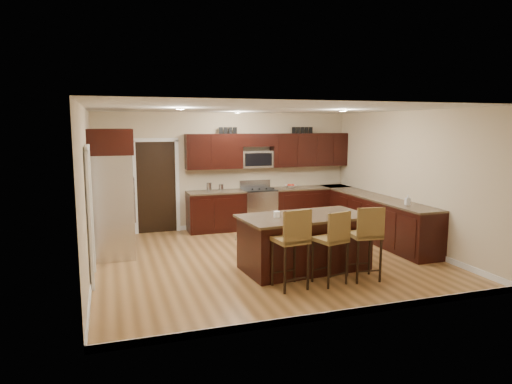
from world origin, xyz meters
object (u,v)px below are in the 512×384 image
object	(u,v)px
refrigerator	(112,192)
stool_right	(367,235)
range	(258,208)
stool_mid	(333,239)
island	(304,244)
stool_left	(293,239)

from	to	relation	value
refrigerator	stool_right	bearing A→B (deg)	-35.62
range	refrigerator	xyz separation A→B (m)	(-3.30, -1.41, 0.73)
range	stool_mid	xyz separation A→B (m)	(-0.17, -4.06, 0.24)
range	refrigerator	world-z (taller)	refrigerator
stool_right	island	bearing A→B (deg)	134.27
stool_mid	refrigerator	size ratio (longest dim) A/B	0.49
refrigerator	range	bearing A→B (deg)	23.12
island	stool_left	bearing A→B (deg)	-129.03
island	stool_mid	world-z (taller)	stool_mid
stool_left	stool_mid	distance (m)	0.67
range	island	xyz separation A→B (m)	(-0.26, -3.22, -0.04)
island	stool_mid	size ratio (longest dim) A/B	1.96
island	refrigerator	world-z (taller)	refrigerator
stool_left	stool_mid	world-z (taller)	stool_left
island	refrigerator	xyz separation A→B (m)	(-3.04, 1.81, 0.77)
stool_mid	refrigerator	distance (m)	4.14
stool_left	stool_right	size ratio (longest dim) A/B	1.03
stool_left	refrigerator	bearing A→B (deg)	125.50
range	refrigerator	bearing A→B (deg)	-156.88
island	stool_right	distance (m)	1.12
stool_left	refrigerator	size ratio (longest dim) A/B	0.52
stool_left	stool_mid	bearing A→B (deg)	-6.89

